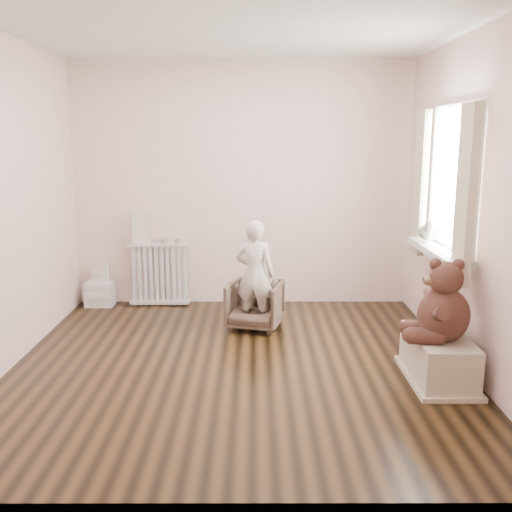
{
  "coord_description": "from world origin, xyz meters",
  "views": [
    {
      "loc": [
        0.14,
        -4.34,
        1.79
      ],
      "look_at": [
        0.15,
        0.45,
        0.8
      ],
      "focal_mm": 40.0,
      "sensor_mm": 36.0,
      "label": 1
    }
  ],
  "objects_px": {
    "toy_bench": "(439,355)",
    "plush_cat": "(428,230)",
    "teddy_bear": "(445,298)",
    "radiator": "(159,270)",
    "armchair": "(255,305)",
    "child": "(255,275)",
    "toy_vanity": "(99,281)"
  },
  "relations": [
    {
      "from": "armchair",
      "to": "teddy_bear",
      "type": "xyz_separation_m",
      "value": [
        1.36,
        -1.31,
        0.44
      ]
    },
    {
      "from": "radiator",
      "to": "child",
      "type": "bearing_deg",
      "value": -38.47
    },
    {
      "from": "toy_bench",
      "to": "plush_cat",
      "type": "bearing_deg",
      "value": 81.24
    },
    {
      "from": "child",
      "to": "armchair",
      "type": "bearing_deg",
      "value": -75.59
    },
    {
      "from": "armchair",
      "to": "plush_cat",
      "type": "bearing_deg",
      "value": 3.05
    },
    {
      "from": "radiator",
      "to": "armchair",
      "type": "xyz_separation_m",
      "value": [
        1.04,
        -0.78,
        -0.16
      ]
    },
    {
      "from": "toy_bench",
      "to": "teddy_bear",
      "type": "distance_m",
      "value": 0.48
    },
    {
      "from": "toy_bench",
      "to": "armchair",
      "type": "bearing_deg",
      "value": 138.65
    },
    {
      "from": "child",
      "to": "toy_bench",
      "type": "xyz_separation_m",
      "value": [
        1.38,
        -1.16,
        -0.34
      ]
    },
    {
      "from": "radiator",
      "to": "plush_cat",
      "type": "bearing_deg",
      "value": -22.91
    },
    {
      "from": "armchair",
      "to": "child",
      "type": "bearing_deg",
      "value": -75.59
    },
    {
      "from": "armchair",
      "to": "teddy_bear",
      "type": "relative_size",
      "value": 0.83
    },
    {
      "from": "armchair",
      "to": "toy_bench",
      "type": "xyz_separation_m",
      "value": [
        1.38,
        -1.21,
        -0.03
      ]
    },
    {
      "from": "teddy_bear",
      "to": "plush_cat",
      "type": "height_order",
      "value": "plush_cat"
    },
    {
      "from": "radiator",
      "to": "armchair",
      "type": "distance_m",
      "value": 1.31
    },
    {
      "from": "armchair",
      "to": "plush_cat",
      "type": "xyz_separation_m",
      "value": [
        1.52,
        -0.31,
        0.77
      ]
    },
    {
      "from": "armchair",
      "to": "toy_vanity",
      "type": "bearing_deg",
      "value": 170.59
    },
    {
      "from": "teddy_bear",
      "to": "plush_cat",
      "type": "bearing_deg",
      "value": 88.57
    },
    {
      "from": "toy_bench",
      "to": "teddy_bear",
      "type": "height_order",
      "value": "teddy_bear"
    },
    {
      "from": "radiator",
      "to": "plush_cat",
      "type": "distance_m",
      "value": 2.85
    },
    {
      "from": "child",
      "to": "plush_cat",
      "type": "bearing_deg",
      "value": -175.13
    },
    {
      "from": "child",
      "to": "radiator",
      "type": "bearing_deg",
      "value": -24.05
    },
    {
      "from": "armchair",
      "to": "toy_bench",
      "type": "height_order",
      "value": "armchair"
    },
    {
      "from": "teddy_bear",
      "to": "radiator",
      "type": "bearing_deg",
      "value": 146.46
    },
    {
      "from": "radiator",
      "to": "child",
      "type": "xyz_separation_m",
      "value": [
        1.04,
        -0.83,
        0.15
      ]
    },
    {
      "from": "teddy_bear",
      "to": "toy_vanity",
      "type": "bearing_deg",
      "value": 153.47
    },
    {
      "from": "toy_vanity",
      "to": "plush_cat",
      "type": "distance_m",
      "value": 3.45
    },
    {
      "from": "plush_cat",
      "to": "toy_vanity",
      "type": "bearing_deg",
      "value": 146.22
    },
    {
      "from": "toy_vanity",
      "to": "toy_bench",
      "type": "xyz_separation_m",
      "value": [
        3.07,
        -1.96,
        -0.08
      ]
    },
    {
      "from": "toy_bench",
      "to": "radiator",
      "type": "bearing_deg",
      "value": 140.56
    },
    {
      "from": "teddy_bear",
      "to": "plush_cat",
      "type": "distance_m",
      "value": 1.07
    },
    {
      "from": "child",
      "to": "plush_cat",
      "type": "relative_size",
      "value": 4.05
    }
  ]
}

